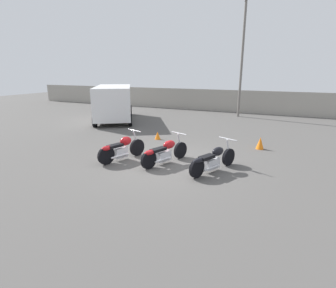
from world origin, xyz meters
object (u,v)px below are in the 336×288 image
parked_van (114,102)px  traffic_cone_near (260,143)px  motorcycle_slot_0 (121,149)px  motorcycle_slot_2 (213,160)px  light_pole_left (243,48)px  traffic_cone_far (158,135)px  motorcycle_slot_1 (164,152)px

parked_van → traffic_cone_near: bearing=-50.0°
motorcycle_slot_0 → motorcycle_slot_2: (3.22, 0.27, -0.03)m
light_pole_left → motorcycle_slot_0: (-2.00, -11.21, -4.08)m
motorcycle_slot_0 → traffic_cone_far: bearing=112.1°
motorcycle_slot_2 → traffic_cone_far: motorcycle_slot_2 is taller
parked_van → motorcycle_slot_1: bearing=-75.9°
light_pole_left → motorcycle_slot_2: 11.75m
motorcycle_slot_0 → motorcycle_slot_2: bearing=23.4°
light_pole_left → parked_van: size_ratio=1.41×
motorcycle_slot_0 → traffic_cone_near: 5.56m
motorcycle_slot_2 → parked_van: size_ratio=0.37×
traffic_cone_far → light_pole_left: bearing=74.7°
motorcycle_slot_1 → traffic_cone_far: 3.37m
motorcycle_slot_2 → traffic_cone_near: size_ratio=4.12×
light_pole_left → traffic_cone_far: 9.38m
motorcycle_slot_0 → motorcycle_slot_1: motorcycle_slot_0 is taller
motorcycle_slot_0 → traffic_cone_near: bearing=57.9°
motorcycle_slot_1 → motorcycle_slot_2: (1.69, -0.03, -0.01)m
motorcycle_slot_0 → motorcycle_slot_1: (1.54, 0.30, -0.02)m
motorcycle_slot_1 → parked_van: (-6.49, 6.09, 0.79)m
parked_van → traffic_cone_near: parked_van is taller
parked_van → traffic_cone_far: (4.76, -3.21, -1.02)m
traffic_cone_near → light_pole_left: bearing=106.6°
motorcycle_slot_2 → traffic_cone_near: motorcycle_slot_2 is taller
motorcycle_slot_0 → parked_van: parked_van is taller
motorcycle_slot_2 → traffic_cone_far: size_ratio=5.70×
motorcycle_slot_1 → traffic_cone_near: (2.76, 3.22, -0.16)m
traffic_cone_far → motorcycle_slot_1: bearing=-58.9°
light_pole_left → motorcycle_slot_2: size_ratio=3.76×
traffic_cone_near → traffic_cone_far: (-4.50, -0.34, -0.07)m
motorcycle_slot_2 → parked_van: bearing=166.0°
parked_van → traffic_cone_far: 5.83m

